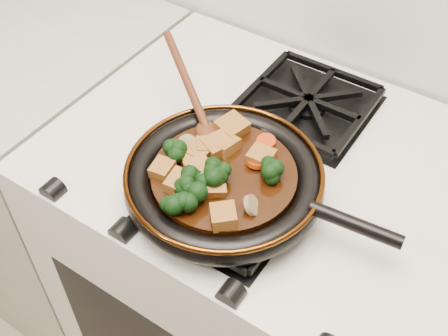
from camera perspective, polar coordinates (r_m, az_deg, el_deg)
The scene contains 34 objects.
stove at distance 1.35m, azimuth 3.54°, elevation -11.93°, with size 0.76×0.60×0.90m, color beige.
burner_grate_front at distance 0.90m, azimuth 0.26°, elevation -2.98°, with size 0.23×0.23×0.03m, color black, non-canonical shape.
burner_grate_back at distance 1.08m, azimuth 8.52°, elevation 6.54°, with size 0.23×0.23×0.03m, color black, non-canonical shape.
skillet at distance 0.89m, azimuth 0.13°, elevation -1.20°, with size 0.44×0.32×0.05m.
braising_sauce at distance 0.88m, azimuth 0.00°, elevation -0.93°, with size 0.23×0.23×0.02m, color black.
tofu_cube_0 at distance 0.90m, azimuth -2.75°, elevation 1.51°, with size 0.04×0.04×0.02m, color brown.
tofu_cube_1 at distance 0.94m, azimuth 0.82°, elevation 4.14°, with size 0.04×0.05×0.02m, color brown.
tofu_cube_2 at distance 0.91m, azimuth -1.73°, elevation 2.14°, with size 0.03×0.04×0.02m, color brown.
tofu_cube_3 at distance 0.91m, azimuth 0.06°, elevation 2.40°, with size 0.04×0.04×0.02m, color brown.
tofu_cube_4 at distance 0.87m, azimuth -2.57°, elevation -0.10°, with size 0.04×0.04×0.02m, color brown.
tofu_cube_5 at distance 0.91m, azimuth -0.68°, elevation 2.27°, with size 0.04×0.04×0.02m, color brown.
tofu_cube_6 at distance 0.89m, azimuth -3.28°, elevation 0.87°, with size 0.04×0.03×0.02m, color brown.
tofu_cube_7 at distance 0.85m, azimuth -4.49°, elevation -1.56°, with size 0.04×0.04×0.02m, color brown.
tofu_cube_8 at distance 0.85m, azimuth -1.17°, elevation -1.91°, with size 0.04×0.04×0.02m, color brown.
tofu_cube_9 at distance 0.81m, azimuth -0.01°, elevation -4.92°, with size 0.04×0.04×0.02m, color brown.
tofu_cube_10 at distance 0.88m, azimuth -6.27°, elevation -0.10°, with size 0.04×0.03×0.02m, color brown.
tofu_cube_11 at distance 0.89m, azimuth 3.77°, elevation 1.11°, with size 0.04×0.04×0.02m, color brown.
broccoli_floret_0 at distance 0.83m, azimuth -3.55°, elevation -3.14°, with size 0.06×0.06×0.06m, color black, non-canonical shape.
broccoli_floret_1 at distance 0.86m, azimuth -1.07°, elevation -0.64°, with size 0.06×0.06×0.06m, color black, non-canonical shape.
broccoli_floret_2 at distance 0.85m, azimuth -3.58°, elevation -1.66°, with size 0.06×0.06×0.05m, color black, non-canonical shape.
broccoli_floret_3 at distance 0.82m, azimuth -4.43°, elevation -3.68°, with size 0.06×0.06×0.05m, color black, non-canonical shape.
broccoli_floret_4 at distance 0.87m, azimuth 4.52°, elevation -0.21°, with size 0.06×0.06×0.05m, color black, non-canonical shape.
broccoli_floret_5 at distance 0.85m, azimuth -2.63°, elevation -1.59°, with size 0.06×0.06×0.05m, color black, non-canonical shape.
broccoli_floret_6 at distance 0.89m, azimuth -4.74°, elevation 1.43°, with size 0.06×0.06×0.05m, color black, non-canonical shape.
carrot_coin_0 at distance 0.85m, azimuth -0.80°, elevation -2.24°, with size 0.03×0.03×0.01m, color #A12804.
carrot_coin_1 at distance 0.86m, azimuth -1.56°, elevation -1.32°, with size 0.03×0.03×0.01m, color #A12804.
carrot_coin_2 at distance 0.92m, azimuth 4.30°, elevation 2.71°, with size 0.03×0.03×0.01m, color #A12804.
carrot_coin_3 at distance 0.84m, azimuth -4.00°, elevation -2.58°, with size 0.03×0.03×0.01m, color #A12804.
carrot_coin_4 at distance 0.94m, azimuth -0.42°, elevation 3.85°, with size 0.03×0.03×0.01m, color #A12804.
carrot_coin_5 at distance 0.89m, azimuth 3.32°, elevation 0.52°, with size 0.03×0.03×0.01m, color #A12804.
mushroom_slice_0 at distance 0.83m, azimuth 2.84°, elevation -3.82°, with size 0.03×0.03×0.01m, color olive.
mushroom_slice_1 at distance 0.91m, azimuth -3.72°, elevation 2.45°, with size 0.03×0.03×0.01m, color olive.
mushroom_slice_2 at distance 0.83m, azimuth -3.62°, elevation -3.39°, with size 0.03×0.03×0.01m, color olive.
wooden_spoon at distance 0.97m, azimuth -2.87°, elevation 6.62°, with size 0.13×0.11×0.22m.
Camera 1 is at (0.32, 1.06, 1.60)m, focal length 45.00 mm.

